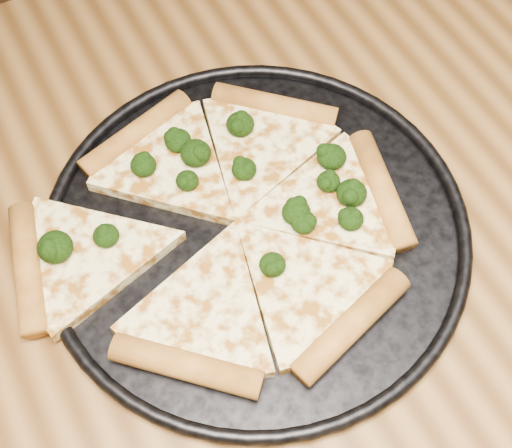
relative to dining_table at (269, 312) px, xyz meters
name	(u,v)px	position (x,y,z in m)	size (l,w,h in m)	color
dining_table	(269,312)	(0.00, 0.00, 0.00)	(1.20, 0.90, 0.75)	brown
pizza_pan	(256,228)	(0.01, 0.04, 0.10)	(0.40, 0.40, 0.02)	black
pizza	(227,224)	(-0.02, 0.05, 0.11)	(0.38, 0.33, 0.02)	#FFF29C
broccoli_florets	(231,188)	(0.00, 0.08, 0.12)	(0.30, 0.19, 0.02)	black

